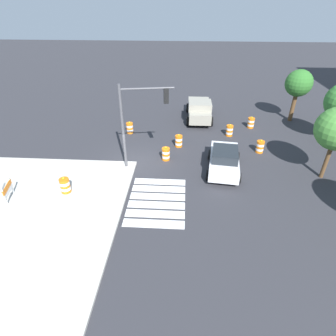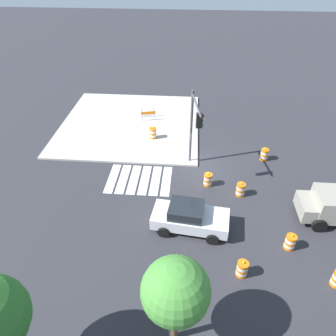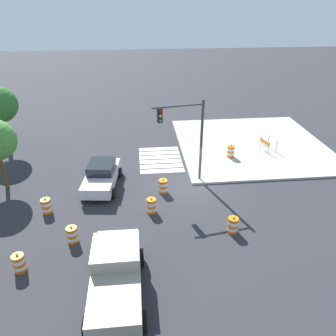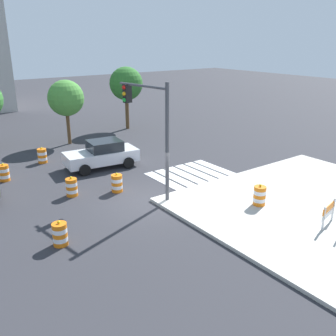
# 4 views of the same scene
# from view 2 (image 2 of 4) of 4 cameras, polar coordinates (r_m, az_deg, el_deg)

# --- Properties ---
(ground_plane) EXTENTS (120.00, 120.00, 0.00)m
(ground_plane) POSITION_cam_2_polar(r_m,az_deg,el_deg) (23.00, 5.36, 0.18)
(ground_plane) COLOR #2D2D33
(sidewalk_corner) EXTENTS (12.00, 12.00, 0.15)m
(sidewalk_corner) POSITION_cam_2_polar(r_m,az_deg,el_deg) (28.51, -6.84, 8.03)
(sidewalk_corner) COLOR #BCB7AD
(sidewalk_corner) RESTS_ON ground
(crosswalk_stripes) EXTENTS (4.35, 3.20, 0.02)m
(crosswalk_stripes) POSITION_cam_2_polar(r_m,az_deg,el_deg) (21.81, -5.21, -2.11)
(crosswalk_stripes) COLOR silver
(crosswalk_stripes) RESTS_ON ground
(sports_car) EXTENTS (4.48, 2.51, 1.63)m
(sports_car) POSITION_cam_2_polar(r_m,az_deg,el_deg) (17.97, 3.88, -8.86)
(sports_car) COLOR silver
(sports_car) RESTS_ON ground
(traffic_barrel_crosswalk_end) EXTENTS (0.56, 0.56, 1.02)m
(traffic_barrel_crosswalk_end) POSITION_cam_2_polar(r_m,az_deg,el_deg) (24.50, 17.09, 2.36)
(traffic_barrel_crosswalk_end) COLOR orange
(traffic_barrel_crosswalk_end) RESTS_ON ground
(traffic_barrel_median_near) EXTENTS (0.56, 0.56, 1.02)m
(traffic_barrel_median_near) POSITION_cam_2_polar(r_m,az_deg,el_deg) (21.17, 7.26, -2.11)
(traffic_barrel_median_near) COLOR orange
(traffic_barrel_median_near) RESTS_ON ground
(traffic_barrel_median_far) EXTENTS (0.56, 0.56, 1.02)m
(traffic_barrel_median_far) POSITION_cam_2_polar(r_m,az_deg,el_deg) (16.57, 13.30, -17.37)
(traffic_barrel_median_far) COLOR orange
(traffic_barrel_median_far) RESTS_ON ground
(traffic_barrel_far_curb) EXTENTS (0.56, 0.56, 1.02)m
(traffic_barrel_far_curb) POSITION_cam_2_polar(r_m,az_deg,el_deg) (20.76, 13.03, -3.82)
(traffic_barrel_far_curb) COLOR orange
(traffic_barrel_far_curb) RESTS_ON ground
(traffic_barrel_lane_center) EXTENTS (0.56, 0.56, 1.02)m
(traffic_barrel_lane_center) POSITION_cam_2_polar(r_m,az_deg,el_deg) (18.38, 21.28, -12.40)
(traffic_barrel_lane_center) COLOR orange
(traffic_barrel_lane_center) RESTS_ON ground
(traffic_barrel_on_sidewalk) EXTENTS (0.56, 0.56, 1.02)m
(traffic_barrel_on_sidewalk) POSITION_cam_2_polar(r_m,az_deg,el_deg) (25.82, -2.74, 6.36)
(traffic_barrel_on_sidewalk) COLOR orange
(traffic_barrel_on_sidewalk) RESTS_ON sidewalk_corner
(construction_barricade) EXTENTS (1.38, 1.03, 1.00)m
(construction_barricade) POSITION_cam_2_polar(r_m,az_deg,el_deg) (28.57, -3.62, 9.75)
(construction_barricade) COLOR silver
(construction_barricade) RESTS_ON sidewalk_corner
(traffic_light_pole) EXTENTS (0.82, 3.26, 5.50)m
(traffic_light_pole) POSITION_cam_2_polar(r_m,az_deg,el_deg) (20.45, 4.83, 8.20)
(traffic_light_pole) COLOR #4C4C51
(traffic_light_pole) RESTS_ON sidewalk_corner
(street_tree_streetside_mid) EXTENTS (2.56, 2.56, 4.65)m
(street_tree_streetside_mid) POSITION_cam_2_polar(r_m,az_deg,el_deg) (12.09, 1.39, -21.44)
(street_tree_streetside_mid) COLOR brown
(street_tree_streetside_mid) RESTS_ON ground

